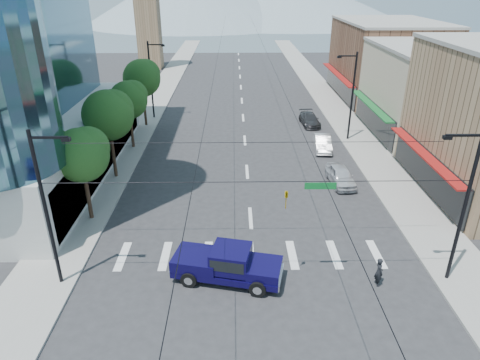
{
  "coord_description": "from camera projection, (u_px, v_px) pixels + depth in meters",
  "views": [
    {
      "loc": [
        -1.15,
        -20.23,
        15.42
      ],
      "look_at": [
        -0.75,
        5.98,
        3.0
      ],
      "focal_mm": 32.0,
      "sensor_mm": 36.0,
      "label": 1
    }
  ],
  "objects": [
    {
      "name": "tree_near",
      "position": [
        83.0,
        153.0,
        28.12
      ],
      "size": [
        3.65,
        3.64,
        6.71
      ],
      "color": "black",
      "rests_on": "ground"
    },
    {
      "name": "parked_car_near",
      "position": [
        341.0,
        176.0,
        35.04
      ],
      "size": [
        2.08,
        4.46,
        1.48
      ],
      "primitive_type": "imported",
      "rotation": [
        0.0,
        0.0,
        0.08
      ],
      "color": "silver",
      "rests_on": "ground"
    },
    {
      "name": "lamp_pole_ne",
      "position": [
        351.0,
        93.0,
        42.81
      ],
      "size": [
        2.0,
        0.25,
        9.0
      ],
      "color": "black",
      "rests_on": "ground"
    },
    {
      "name": "ground",
      "position": [
        254.0,
        270.0,
        24.9
      ],
      "size": [
        160.0,
        160.0,
        0.0
      ],
      "primitive_type": "plane",
      "color": "#28282B",
      "rests_on": "ground"
    },
    {
      "name": "parked_car_far",
      "position": [
        310.0,
        119.0,
        49.21
      ],
      "size": [
        2.16,
        4.69,
        1.33
      ],
      "primitive_type": "imported",
      "rotation": [
        0.0,
        0.0,
        0.07
      ],
      "color": "#2F2F31",
      "rests_on": "ground"
    },
    {
      "name": "pickup_truck",
      "position": [
        227.0,
        263.0,
        23.72
      ],
      "size": [
        6.43,
        3.46,
        2.07
      ],
      "rotation": [
        0.0,
        0.0,
        -0.22
      ],
      "color": "#0C083A",
      "rests_on": "ground"
    },
    {
      "name": "sidewalk_left",
      "position": [
        157.0,
        97.0,
        60.84
      ],
      "size": [
        4.0,
        120.0,
        0.15
      ],
      "primitive_type": "cube",
      "color": "gray",
      "rests_on": "ground"
    },
    {
      "name": "parked_car_mid",
      "position": [
        323.0,
        143.0,
        42.04
      ],
      "size": [
        1.91,
        4.43,
        1.42
      ],
      "primitive_type": "imported",
      "rotation": [
        0.0,
        0.0,
        -0.1
      ],
      "color": "silver",
      "rests_on": "ground"
    },
    {
      "name": "sidewalk_right",
      "position": [
        325.0,
        96.0,
        61.17
      ],
      "size": [
        4.0,
        120.0,
        0.15
      ],
      "primitive_type": "cube",
      "color": "gray",
      "rests_on": "ground"
    },
    {
      "name": "shop_mid",
      "position": [
        434.0,
        93.0,
        44.93
      ],
      "size": [
        12.0,
        14.0,
        9.0
      ],
      "primitive_type": "cube",
      "color": "tan",
      "rests_on": "ground"
    },
    {
      "name": "lamp_pole_nw",
      "position": [
        152.0,
        77.0,
        49.74
      ],
      "size": [
        2.0,
        0.25,
        9.0
      ],
      "color": "black",
      "rests_on": "ground"
    },
    {
      "name": "tree_midfar",
      "position": [
        130.0,
        99.0,
        40.77
      ],
      "size": [
        3.65,
        3.64,
        6.71
      ],
      "color": "black",
      "rests_on": "ground"
    },
    {
      "name": "clock_tower",
      "position": [
        147.0,
        7.0,
        76.13
      ],
      "size": [
        4.8,
        4.8,
        20.4
      ],
      "color": "#8C6B4C",
      "rests_on": "ground"
    },
    {
      "name": "shop_far",
      "position": [
        386.0,
        61.0,
        59.17
      ],
      "size": [
        12.0,
        18.0,
        10.0
      ],
      "primitive_type": "cube",
      "color": "brown",
      "rests_on": "ground"
    },
    {
      "name": "pedestrian",
      "position": [
        379.0,
        272.0,
        23.4
      ],
      "size": [
        0.47,
        0.66,
        1.72
      ],
      "primitive_type": "imported",
      "rotation": [
        0.0,
        0.0,
        1.66
      ],
      "color": "black",
      "rests_on": "ground"
    },
    {
      "name": "tree_midnear",
      "position": [
        110.0,
        114.0,
        34.18
      ],
      "size": [
        4.09,
        4.09,
        7.52
      ],
      "color": "black",
      "rests_on": "ground"
    },
    {
      "name": "signal_rig",
      "position": [
        260.0,
        209.0,
        22.01
      ],
      "size": [
        21.8,
        0.2,
        9.0
      ],
      "color": "black",
      "rests_on": "ground"
    },
    {
      "name": "tree_far",
      "position": [
        143.0,
        77.0,
        46.83
      ],
      "size": [
        4.09,
        4.09,
        7.52
      ],
      "color": "black",
      "rests_on": "ground"
    }
  ]
}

